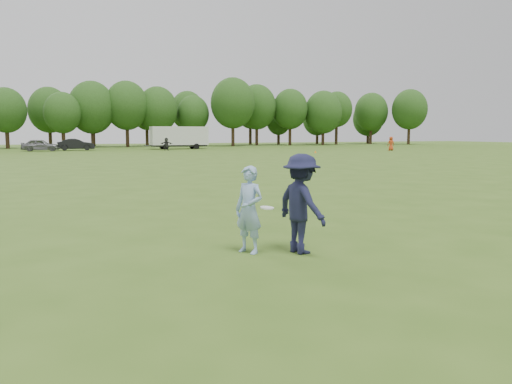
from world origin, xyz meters
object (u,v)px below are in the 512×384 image
at_px(field_cone, 315,152).
at_px(defender, 301,204).
at_px(player_far_c, 391,144).
at_px(car_e, 40,145).
at_px(car_f, 76,145).
at_px(cargo_trailer, 179,137).
at_px(player_far_d, 166,144).
at_px(thrower, 249,210).

bearing_deg(field_cone, defender, -119.27).
bearing_deg(player_far_c, car_e, -7.31).
height_order(car_f, cargo_trailer, cargo_trailer).
bearing_deg(field_cone, car_f, 142.94).
bearing_deg(player_far_d, field_cone, -35.54).
bearing_deg(car_e, player_far_d, -97.03).
xyz_separation_m(player_far_c, field_cone, (-12.80, -2.86, -0.77)).
xyz_separation_m(player_far_c, car_e, (-42.49, 15.03, -0.15)).
bearing_deg(car_f, player_far_d, -113.29).
xyz_separation_m(car_f, field_cone, (25.38, -19.17, -0.62)).
height_order(thrower, field_cone, thrower).
bearing_deg(car_e, field_cone, -114.40).
xyz_separation_m(thrower, defender, (0.95, -0.39, 0.12)).
relative_size(player_far_c, cargo_trailer, 0.20).
bearing_deg(car_e, cargo_trailer, -79.00).
bearing_deg(field_cone, player_far_d, 135.46).
bearing_deg(cargo_trailer, player_far_d, -119.82).
distance_m(thrower, field_cone, 48.86).
distance_m(player_far_d, car_f, 12.08).
relative_size(car_f, field_cone, 15.65).
bearing_deg(defender, thrower, 55.88).
distance_m(thrower, car_e, 60.20).
bearing_deg(cargo_trailer, car_f, -179.57).
height_order(player_far_c, car_e, player_far_c).
xyz_separation_m(car_f, cargo_trailer, (13.92, 0.10, 1.00)).
relative_size(defender, cargo_trailer, 0.22).
height_order(player_far_d, field_cone, player_far_d).
bearing_deg(player_far_d, thrower, -91.44).
height_order(player_far_d, cargo_trailer, cargo_trailer).
height_order(thrower, cargo_trailer, cargo_trailer).
bearing_deg(defender, field_cone, -41.24).
distance_m(player_far_c, cargo_trailer, 29.30).
relative_size(car_e, car_f, 0.96).
bearing_deg(player_far_d, cargo_trailer, 69.19).
distance_m(thrower, car_f, 61.28).
xyz_separation_m(defender, player_far_d, (9.43, 56.66, -0.13)).
bearing_deg(car_f, thrower, -178.22).
distance_m(thrower, player_far_d, 57.22).
bearing_deg(car_f, car_e, 107.69).
relative_size(field_cone, cargo_trailer, 0.03).
bearing_deg(thrower, field_cone, 119.42).
xyz_separation_m(thrower, player_far_c, (37.57, 44.97, 0.05)).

